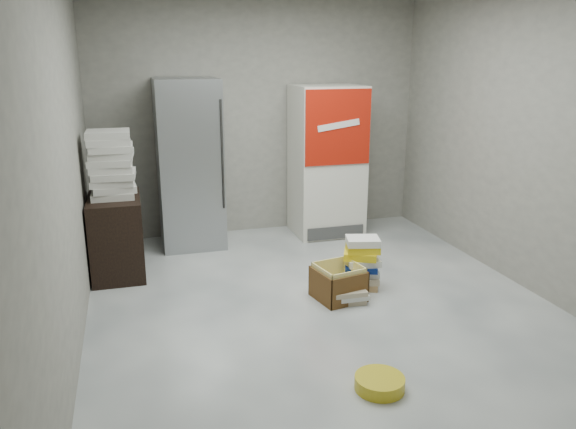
% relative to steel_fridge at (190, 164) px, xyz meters
% --- Properties ---
extents(ground, '(5.00, 5.00, 0.00)m').
position_rel_steel_fridge_xyz_m(ground, '(0.90, -2.13, -0.95)').
color(ground, silver).
rests_on(ground, ground).
extents(room_shell, '(4.04, 5.04, 2.82)m').
position_rel_steel_fridge_xyz_m(room_shell, '(0.90, -2.13, 0.85)').
color(room_shell, gray).
rests_on(room_shell, ground).
extents(steel_fridge, '(0.70, 0.72, 1.90)m').
position_rel_steel_fridge_xyz_m(steel_fridge, '(0.00, 0.00, 0.00)').
color(steel_fridge, '#ABAFB3').
rests_on(steel_fridge, ground).
extents(coke_cooler, '(0.80, 0.73, 1.80)m').
position_rel_steel_fridge_xyz_m(coke_cooler, '(1.65, -0.01, -0.05)').
color(coke_cooler, silver).
rests_on(coke_cooler, ground).
extents(wood_shelf, '(0.50, 0.80, 0.80)m').
position_rel_steel_fridge_xyz_m(wood_shelf, '(-0.83, -0.73, -0.55)').
color(wood_shelf, black).
rests_on(wood_shelf, ground).
extents(supply_box_stack, '(0.45, 0.45, 0.65)m').
position_rel_steel_fridge_xyz_m(supply_box_stack, '(-0.82, -0.73, 0.17)').
color(supply_box_stack, beige).
rests_on(supply_box_stack, wood_shelf).
extents(phonebook_stack_main, '(0.40, 0.35, 0.51)m').
position_rel_steel_fridge_xyz_m(phonebook_stack_main, '(1.39, -1.75, -0.70)').
color(phonebook_stack_main, '#AA8354').
rests_on(phonebook_stack_main, ground).
extents(phonebook_stack_side, '(0.33, 0.28, 0.14)m').
position_rel_steel_fridge_xyz_m(phonebook_stack_side, '(1.15, -2.01, -0.88)').
color(phonebook_stack_side, tan).
rests_on(phonebook_stack_side, ground).
extents(cardboard_box, '(0.47, 0.47, 0.32)m').
position_rel_steel_fridge_xyz_m(cardboard_box, '(1.09, -1.91, -0.82)').
color(cardboard_box, yellow).
rests_on(cardboard_box, ground).
extents(bucket_lid, '(0.34, 0.34, 0.09)m').
position_rel_steel_fridge_xyz_m(bucket_lid, '(0.84, -3.35, -0.91)').
color(bucket_lid, gold).
rests_on(bucket_lid, ground).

